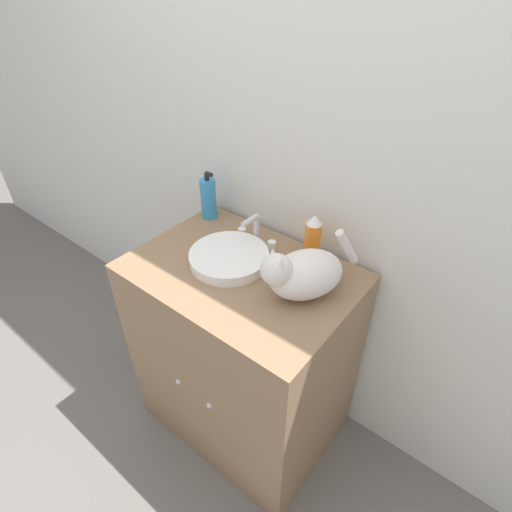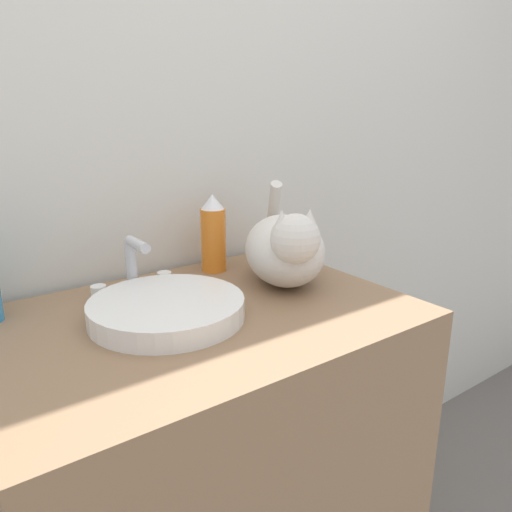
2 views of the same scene
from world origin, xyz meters
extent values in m
cube|color=silver|center=(0.00, 0.62, 1.25)|extent=(6.00, 0.05, 2.50)
cube|color=#8C6B4C|center=(0.00, 0.29, 0.45)|extent=(0.82, 0.57, 0.91)
cylinder|color=white|center=(-0.07, 0.30, 0.93)|extent=(0.29, 0.29, 0.04)
cylinder|color=silver|center=(-0.07, 0.46, 0.97)|extent=(0.02, 0.02, 0.12)
cylinder|color=silver|center=(-0.07, 0.42, 1.03)|extent=(0.02, 0.08, 0.02)
cylinder|color=white|center=(-0.14, 0.46, 0.93)|extent=(0.03, 0.03, 0.03)
cylinder|color=white|center=(0.01, 0.46, 0.93)|extent=(0.03, 0.03, 0.03)
ellipsoid|color=silver|center=(0.24, 0.33, 0.99)|extent=(0.28, 0.31, 0.16)
sphere|color=silver|center=(0.19, 0.23, 1.04)|extent=(0.14, 0.14, 0.10)
cone|color=silver|center=(0.17, 0.25, 1.08)|extent=(0.05, 0.05, 0.04)
cone|color=silver|center=(0.22, 0.22, 1.08)|extent=(0.05, 0.05, 0.04)
cylinder|color=silver|center=(0.31, 0.46, 1.05)|extent=(0.07, 0.10, 0.15)
cylinder|color=orange|center=(0.16, 0.50, 0.99)|extent=(0.06, 0.06, 0.15)
cone|color=white|center=(0.16, 0.50, 1.08)|extent=(0.05, 0.05, 0.04)
camera|label=1|loc=(0.74, -0.56, 1.80)|focal=28.00mm
camera|label=2|loc=(-0.44, -0.51, 1.30)|focal=35.00mm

